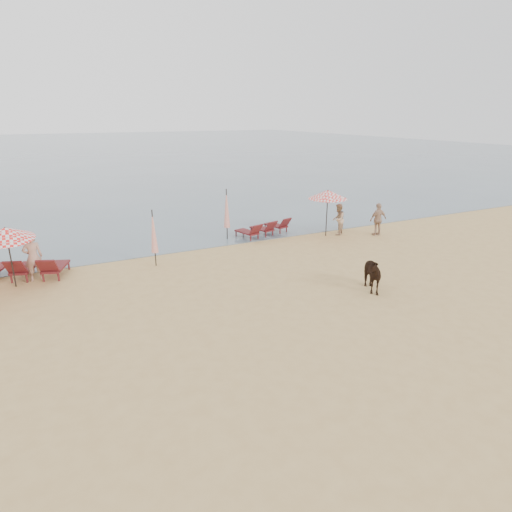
{
  "coord_description": "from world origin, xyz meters",
  "views": [
    {
      "loc": [
        -6.63,
        -8.32,
        6.05
      ],
      "look_at": [
        0.0,
        5.0,
        1.1
      ],
      "focal_mm": 30.0,
      "sensor_mm": 36.0,
      "label": 1
    }
  ],
  "objects_px": {
    "lounger_cluster_left": "(7,268)",
    "beachgoer_left": "(33,257)",
    "umbrella_closed_left": "(153,232)",
    "lounger_cluster_right": "(264,228)",
    "umbrella_open_right": "(328,194)",
    "beachgoer_right_b": "(378,219)",
    "umbrella_closed_right": "(227,209)",
    "umbrella_open_left_b": "(6,233)",
    "beachgoer_right_a": "(338,219)",
    "cow": "(369,273)"
  },
  "relations": [
    {
      "from": "umbrella_open_left_b",
      "to": "beachgoer_right_b",
      "type": "relative_size",
      "value": 1.38
    },
    {
      "from": "umbrella_closed_right",
      "to": "lounger_cluster_right",
      "type": "bearing_deg",
      "value": -5.45
    },
    {
      "from": "lounger_cluster_left",
      "to": "umbrella_closed_left",
      "type": "relative_size",
      "value": 1.87
    },
    {
      "from": "umbrella_open_right",
      "to": "beachgoer_right_a",
      "type": "xyz_separation_m",
      "value": [
        0.71,
        -0.05,
        -1.36
      ]
    },
    {
      "from": "beachgoer_left",
      "to": "beachgoer_right_a",
      "type": "xyz_separation_m",
      "value": [
        14.31,
        0.21,
        -0.12
      ]
    },
    {
      "from": "lounger_cluster_left",
      "to": "beachgoer_right_b",
      "type": "relative_size",
      "value": 2.62
    },
    {
      "from": "umbrella_closed_right",
      "to": "beachgoer_right_b",
      "type": "relative_size",
      "value": 1.51
    },
    {
      "from": "umbrella_closed_right",
      "to": "umbrella_closed_left",
      "type": "bearing_deg",
      "value": -151.15
    },
    {
      "from": "beachgoer_left",
      "to": "beachgoer_right_b",
      "type": "relative_size",
      "value": 1.1
    },
    {
      "from": "umbrella_closed_right",
      "to": "beachgoer_right_b",
      "type": "distance_m",
      "value": 7.88
    },
    {
      "from": "lounger_cluster_left",
      "to": "umbrella_open_left_b",
      "type": "bearing_deg",
      "value": -53.35
    },
    {
      "from": "umbrella_open_left_b",
      "to": "cow",
      "type": "height_order",
      "value": "umbrella_open_left_b"
    },
    {
      "from": "umbrella_closed_right",
      "to": "cow",
      "type": "relative_size",
      "value": 1.66
    },
    {
      "from": "umbrella_closed_right",
      "to": "beachgoer_right_a",
      "type": "distance_m",
      "value": 5.89
    },
    {
      "from": "lounger_cluster_left",
      "to": "lounger_cluster_right",
      "type": "height_order",
      "value": "lounger_cluster_left"
    },
    {
      "from": "umbrella_open_left_b",
      "to": "beachgoer_right_b",
      "type": "xyz_separation_m",
      "value": [
        16.76,
        -0.47,
        -1.18
      ]
    },
    {
      "from": "umbrella_open_left_b",
      "to": "lounger_cluster_left",
      "type": "bearing_deg",
      "value": 100.5
    },
    {
      "from": "umbrella_closed_right",
      "to": "beachgoer_right_a",
      "type": "xyz_separation_m",
      "value": [
        5.57,
        -1.74,
        -0.76
      ]
    },
    {
      "from": "umbrella_closed_left",
      "to": "beachgoer_right_b",
      "type": "distance_m",
      "value": 11.58
    },
    {
      "from": "cow",
      "to": "beachgoer_left",
      "type": "bearing_deg",
      "value": 169.88
    },
    {
      "from": "umbrella_open_right",
      "to": "umbrella_open_left_b",
      "type": "bearing_deg",
      "value": 170.38
    },
    {
      "from": "cow",
      "to": "lounger_cluster_left",
      "type": "bearing_deg",
      "value": 169.9
    },
    {
      "from": "lounger_cluster_left",
      "to": "beachgoer_right_b",
      "type": "distance_m",
      "value": 17.1
    },
    {
      "from": "beachgoer_left",
      "to": "beachgoer_right_a",
      "type": "bearing_deg",
      "value": 174.71
    },
    {
      "from": "umbrella_closed_left",
      "to": "beachgoer_left",
      "type": "xyz_separation_m",
      "value": [
        -4.51,
        0.37,
        -0.54
      ]
    },
    {
      "from": "umbrella_open_left_b",
      "to": "beachgoer_left",
      "type": "xyz_separation_m",
      "value": [
        0.7,
        0.37,
        -1.1
      ]
    },
    {
      "from": "umbrella_closed_left",
      "to": "cow",
      "type": "bearing_deg",
      "value": -44.21
    },
    {
      "from": "lounger_cluster_right",
      "to": "umbrella_closed_left",
      "type": "distance_m",
      "value": 6.7
    },
    {
      "from": "umbrella_open_left_b",
      "to": "beachgoer_left",
      "type": "bearing_deg",
      "value": 22.09
    },
    {
      "from": "lounger_cluster_right",
      "to": "beachgoer_left",
      "type": "relative_size",
      "value": 1.59
    },
    {
      "from": "beachgoer_left",
      "to": "cow",
      "type": "bearing_deg",
      "value": 142.97
    },
    {
      "from": "lounger_cluster_right",
      "to": "beachgoer_right_a",
      "type": "distance_m",
      "value": 3.89
    },
    {
      "from": "lounger_cluster_right",
      "to": "umbrella_open_left_b",
      "type": "relative_size",
      "value": 1.26
    },
    {
      "from": "umbrella_closed_right",
      "to": "beachgoer_left",
      "type": "height_order",
      "value": "umbrella_closed_right"
    },
    {
      "from": "lounger_cluster_left",
      "to": "umbrella_closed_right",
      "type": "distance_m",
      "value": 9.87
    },
    {
      "from": "lounger_cluster_left",
      "to": "umbrella_open_left_b",
      "type": "xyz_separation_m",
      "value": [
        0.28,
        -0.95,
        1.58
      ]
    },
    {
      "from": "lounger_cluster_left",
      "to": "beachgoer_left",
      "type": "bearing_deg",
      "value": -10.45
    },
    {
      "from": "umbrella_open_right",
      "to": "umbrella_closed_left",
      "type": "relative_size",
      "value": 1.01
    },
    {
      "from": "umbrella_open_left_b",
      "to": "beachgoer_right_a",
      "type": "height_order",
      "value": "umbrella_open_left_b"
    },
    {
      "from": "lounger_cluster_left",
      "to": "cow",
      "type": "xyz_separation_m",
      "value": [
        11.69,
        -6.99,
        0.2
      ]
    },
    {
      "from": "lounger_cluster_right",
      "to": "beachgoer_right_b",
      "type": "bearing_deg",
      "value": -41.32
    },
    {
      "from": "lounger_cluster_left",
      "to": "umbrella_open_right",
      "type": "distance_m",
      "value": 14.68
    },
    {
      "from": "umbrella_closed_left",
      "to": "umbrella_closed_right",
      "type": "height_order",
      "value": "umbrella_closed_right"
    },
    {
      "from": "beachgoer_right_b",
      "to": "beachgoer_left",
      "type": "bearing_deg",
      "value": -1.15
    },
    {
      "from": "umbrella_open_left_b",
      "to": "umbrella_closed_right",
      "type": "xyz_separation_m",
      "value": [
        9.43,
        2.33,
        -0.45
      ]
    },
    {
      "from": "beachgoer_right_a",
      "to": "umbrella_closed_right",
      "type": "bearing_deg",
      "value": -57.77
    },
    {
      "from": "umbrella_closed_left",
      "to": "umbrella_closed_right",
      "type": "bearing_deg",
      "value": 28.85
    },
    {
      "from": "lounger_cluster_left",
      "to": "beachgoer_left",
      "type": "distance_m",
      "value": 1.24
    },
    {
      "from": "beachgoer_right_a",
      "to": "lounger_cluster_right",
      "type": "bearing_deg",
      "value": -64.03
    },
    {
      "from": "lounger_cluster_left",
      "to": "umbrella_closed_left",
      "type": "xyz_separation_m",
      "value": [
        5.49,
        -0.95,
        1.02
      ]
    }
  ]
}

